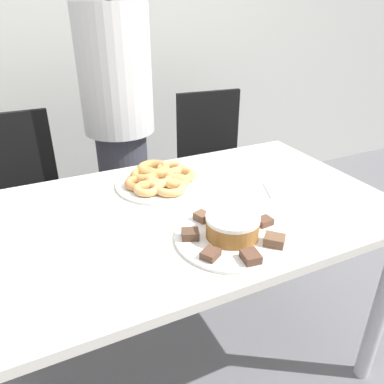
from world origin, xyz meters
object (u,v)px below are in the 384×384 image
at_px(plate_cake, 232,237).
at_px(frosted_cake, 232,226).
at_px(plate_donuts, 161,183).
at_px(napkin, 288,190).
at_px(person_standing, 119,120).
at_px(office_chair_right, 216,175).
at_px(office_chair_left, 24,214).

bearing_deg(plate_cake, frosted_cake, 0.00).
bearing_deg(plate_donuts, napkin, -32.08).
height_order(plate_cake, plate_donuts, same).
relative_size(person_standing, napkin, 8.40).
bearing_deg(office_chair_right, plate_donuts, -128.76).
distance_m(person_standing, plate_donuts, 0.69).
bearing_deg(office_chair_right, plate_cake, -111.88).
distance_m(office_chair_right, plate_cake, 1.21).
xyz_separation_m(person_standing, frosted_cake, (0.02, -1.11, -0.02)).
distance_m(frosted_cake, napkin, 0.39).
bearing_deg(napkin, frosted_cake, -152.70).
height_order(plate_cake, napkin, plate_cake).
xyz_separation_m(office_chair_right, napkin, (-0.18, -0.85, 0.33)).
xyz_separation_m(office_chair_left, plate_donuts, (0.51, -0.60, 0.33)).
distance_m(plate_donuts, frosted_cake, 0.43).
relative_size(person_standing, office_chair_right, 1.74).
distance_m(plate_cake, plate_donuts, 0.43).
height_order(office_chair_left, plate_cake, office_chair_left).
distance_m(office_chair_left, frosted_cake, 1.23).
bearing_deg(person_standing, frosted_cake, -88.98).
bearing_deg(plate_cake, person_standing, 91.02).
bearing_deg(plate_cake, office_chair_right, 62.91).
bearing_deg(napkin, plate_donuts, 147.92).
distance_m(person_standing, frosted_cake, 1.11).
xyz_separation_m(office_chair_left, plate_cake, (0.56, -1.03, 0.33)).
bearing_deg(office_chair_right, office_chair_left, -174.80).
distance_m(person_standing, napkin, 1.01).
height_order(person_standing, office_chair_left, person_standing).
relative_size(plate_cake, napkin, 1.77).
distance_m(person_standing, office_chair_left, 0.67).
height_order(office_chair_right, frosted_cake, office_chair_right).
xyz_separation_m(plate_donuts, napkin, (0.40, -0.25, -0.00)).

